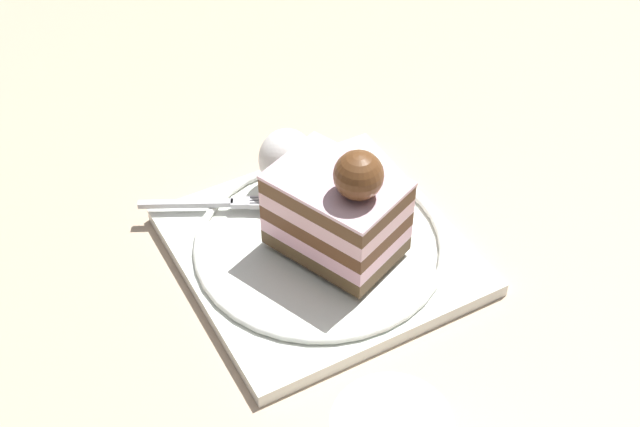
% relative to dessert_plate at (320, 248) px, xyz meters
% --- Properties ---
extents(ground_plane, '(2.40, 2.40, 0.00)m').
position_rel_dessert_plate_xyz_m(ground_plane, '(-0.01, -0.02, -0.01)').
color(ground_plane, tan).
extents(dessert_plate, '(0.26, 0.26, 0.02)m').
position_rel_dessert_plate_xyz_m(dessert_plate, '(0.00, 0.00, 0.00)').
color(dessert_plate, white).
rests_on(dessert_plate, ground_plane).
extents(cake_slice, '(0.09, 0.11, 0.11)m').
position_rel_dessert_plate_xyz_m(cake_slice, '(-0.00, 0.01, 0.05)').
color(cake_slice, brown).
rests_on(cake_slice, dessert_plate).
extents(whipped_cream_dollop, '(0.05, 0.05, 0.06)m').
position_rel_dessert_plate_xyz_m(whipped_cream_dollop, '(-0.02, -0.07, 0.04)').
color(whipped_cream_dollop, white).
rests_on(whipped_cream_dollop, dessert_plate).
extents(fork, '(0.10, 0.09, 0.00)m').
position_rel_dessert_plate_xyz_m(fork, '(0.04, -0.09, 0.01)').
color(fork, silver).
rests_on(fork, dessert_plate).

